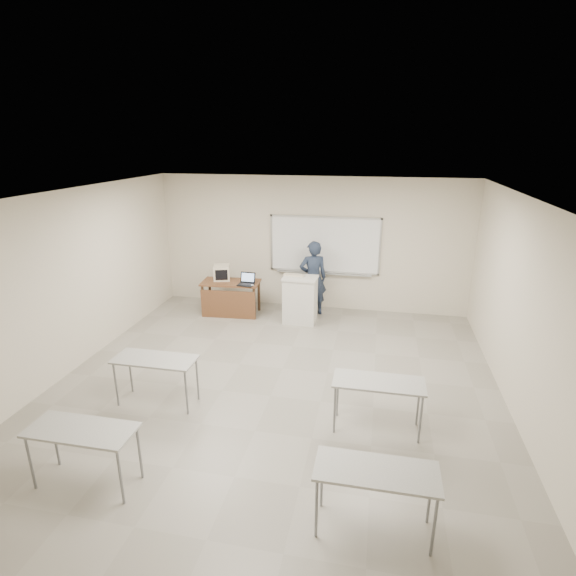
% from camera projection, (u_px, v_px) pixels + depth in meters
% --- Properties ---
extents(floor, '(7.00, 8.00, 0.01)m').
position_uv_depth(floor, '(270.00, 396.00, 6.90)').
color(floor, gray).
rests_on(floor, ground).
extents(whiteboard, '(2.48, 0.10, 1.31)m').
position_uv_depth(whiteboard, '(325.00, 246.00, 10.06)').
color(whiteboard, white).
rests_on(whiteboard, floor).
extents(student_desks, '(4.40, 2.20, 0.73)m').
position_uv_depth(student_desks, '(243.00, 407.00, 5.44)').
color(student_desks, '#ABABA6').
rests_on(student_desks, floor).
extents(instructor_desk, '(1.27, 0.64, 0.75)m').
position_uv_depth(instructor_desk, '(230.00, 293.00, 9.91)').
color(instructor_desk, brown).
rests_on(instructor_desk, floor).
extents(podium, '(0.72, 0.52, 1.00)m').
position_uv_depth(podium, '(300.00, 300.00, 9.55)').
color(podium, silver).
rests_on(podium, floor).
extents(crt_monitor, '(0.36, 0.40, 0.34)m').
position_uv_depth(crt_monitor, '(222.00, 272.00, 10.05)').
color(crt_monitor, beige).
rests_on(crt_monitor, instructor_desk).
extents(laptop, '(0.34, 0.31, 0.25)m').
position_uv_depth(laptop, '(246.00, 282.00, 9.73)').
color(laptop, black).
rests_on(laptop, instructor_desk).
extents(mouse, '(0.10, 0.08, 0.03)m').
position_uv_depth(mouse, '(252.00, 285.00, 9.64)').
color(mouse, '#B4BABE').
rests_on(mouse, instructor_desk).
extents(keyboard, '(0.45, 0.18, 0.02)m').
position_uv_depth(keyboard, '(294.00, 275.00, 9.49)').
color(keyboard, beige).
rests_on(keyboard, podium).
extents(presenter, '(0.71, 0.57, 1.67)m').
position_uv_depth(presenter, '(313.00, 278.00, 9.90)').
color(presenter, black).
rests_on(presenter, floor).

